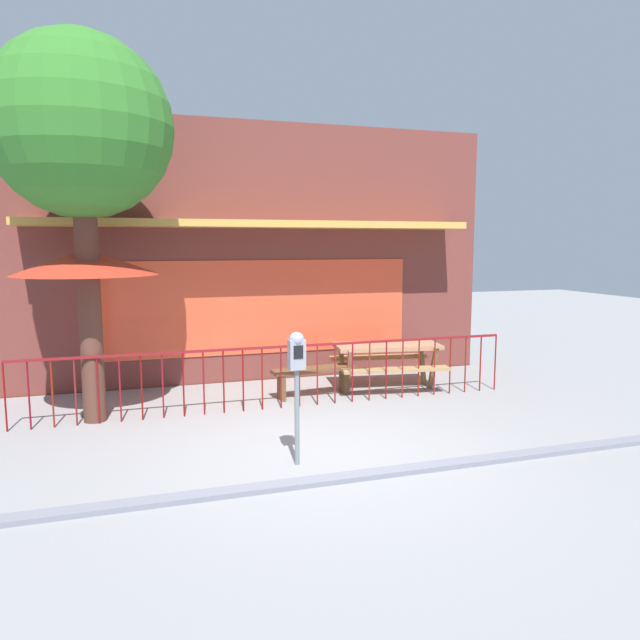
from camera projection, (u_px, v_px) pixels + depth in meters
ground at (322, 453)px, 7.08m from camera, size 40.00×40.00×0.00m
pub_storefront at (252, 253)px, 10.74m from camera, size 8.98×1.33×4.65m
patio_fence_front at (281, 365)px, 8.91m from camera, size 7.57×0.04×0.97m
picnic_table_left at (387, 353)px, 10.18m from camera, size 1.97×1.60×0.79m
patio_umbrella at (86, 263)px, 8.34m from camera, size 2.02×2.02×2.43m
patio_bench at (313, 375)px, 9.65m from camera, size 1.43×0.47×0.48m
parking_meter_near at (297, 363)px, 6.56m from camera, size 0.18×0.17×1.53m
street_tree at (81, 130)px, 7.83m from camera, size 2.44×2.44×5.27m
curb_edge at (346, 480)px, 6.27m from camera, size 12.57×0.20×0.11m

